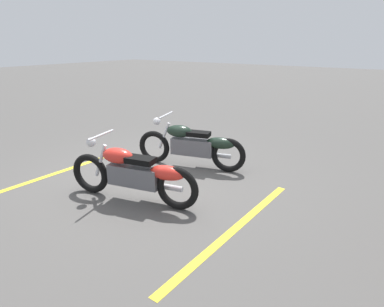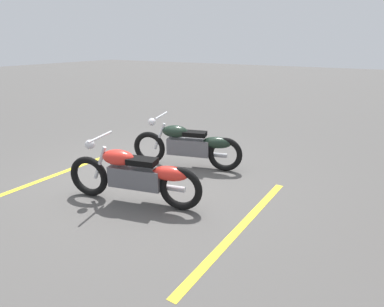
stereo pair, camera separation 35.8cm
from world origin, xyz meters
TOP-DOWN VIEW (x-y plane):
  - ground_plane at (0.00, 0.00)m, footprint 60.00×60.00m
  - motorcycle_bright_foreground at (0.46, -0.84)m, footprint 2.20×0.78m
  - motorcycle_dark_foreground at (0.37, 0.87)m, footprint 2.18×0.82m
  - parking_stripe_near at (-1.58, -0.73)m, footprint 0.24×3.20m
  - parking_stripe_mid at (2.14, -0.67)m, footprint 0.24×3.20m

SIDE VIEW (x-z plane):
  - ground_plane at x=0.00m, z-range 0.00..0.00m
  - parking_stripe_near at x=-1.58m, z-range 0.00..0.01m
  - parking_stripe_mid at x=2.14m, z-range 0.00..0.01m
  - motorcycle_bright_foreground at x=0.46m, z-range -0.06..0.98m
  - motorcycle_dark_foreground at x=0.37m, z-range -0.06..0.98m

